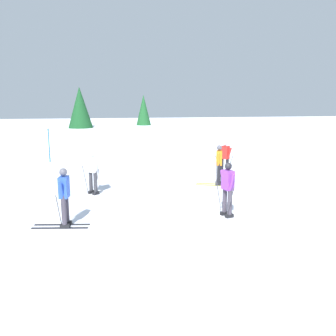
{
  "coord_description": "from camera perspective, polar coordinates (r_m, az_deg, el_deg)",
  "views": [
    {
      "loc": [
        -2.24,
        -10.19,
        3.6
      ],
      "look_at": [
        0.1,
        3.59,
        0.9
      ],
      "focal_mm": 38.23,
      "sensor_mm": 36.0,
      "label": 1
    }
  ],
  "objects": [
    {
      "name": "ground_plane",
      "position": [
        11.04,
        2.62,
        -8.11
      ],
      "size": [
        120.0,
        120.0,
        0.0
      ],
      "primitive_type": "plane",
      "color": "silver"
    },
    {
      "name": "far_snow_ridge",
      "position": [
        29.54,
        -5.29,
        5.36
      ],
      "size": [
        80.0,
        7.57,
        1.52
      ],
      "primitive_type": "cube",
      "color": "silver",
      "rests_on": "ground"
    },
    {
      "name": "skier_white",
      "position": [
        13.87,
        -11.95,
        -0.47
      ],
      "size": [
        1.45,
        1.33,
        1.71
      ],
      "color": "silver",
      "rests_on": "ground"
    },
    {
      "name": "skier_purple",
      "position": [
        11.12,
        9.44,
        -3.19
      ],
      "size": [
        1.64,
        0.98,
        1.71
      ],
      "color": "silver",
      "rests_on": "ground"
    },
    {
      "name": "skier_blue",
      "position": [
        10.53,
        -16.23,
        -4.28
      ],
      "size": [
        1.64,
        1.0,
        1.71
      ],
      "color": "black",
      "rests_on": "ground"
    },
    {
      "name": "skier_orange",
      "position": [
        15.22,
        8.09,
        0.67
      ],
      "size": [
        1.64,
        0.96,
        1.71
      ],
      "color": "gold",
      "rests_on": "ground"
    },
    {
      "name": "skier_red",
      "position": [
        16.85,
        9.03,
        1.63
      ],
      "size": [
        1.46,
        1.31,
        1.71
      ],
      "color": "silver",
      "rests_on": "ground"
    },
    {
      "name": "trail_marker_pole",
      "position": [
        21.77,
        -18.43,
        3.43
      ],
      "size": [
        0.07,
        0.07,
        1.94
      ],
      "primitive_type": "cylinder",
      "color": "#1E56AD",
      "rests_on": "ground"
    },
    {
      "name": "conifer_far_left",
      "position": [
        27.23,
        -13.83,
        8.69
      ],
      "size": [
        2.16,
        2.16,
        4.49
      ],
      "color": "#513823",
      "rests_on": "ground"
    },
    {
      "name": "conifer_far_right",
      "position": [
        29.46,
        -3.91,
        8.24
      ],
      "size": [
        1.68,
        1.68,
        3.95
      ],
      "color": "#513823",
      "rests_on": "ground"
    }
  ]
}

